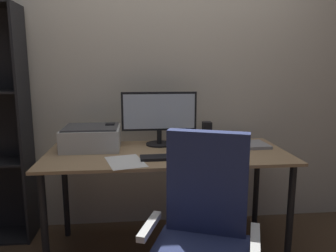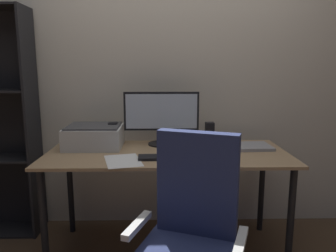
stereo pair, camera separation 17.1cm
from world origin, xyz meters
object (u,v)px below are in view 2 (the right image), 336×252
at_px(desk, 167,163).
at_px(keyboard, 161,157).
at_px(coffee_mug, 175,143).
at_px(monitor, 161,114).
at_px(laptop, 248,146).
at_px(printer, 94,136).
at_px(mouse, 199,155).
at_px(office_chair, 189,252).
at_px(speaker_left, 113,134).
at_px(speaker_right, 210,134).

relative_size(desk, keyboard, 5.69).
bearing_deg(coffee_mug, monitor, 116.62).
height_order(monitor, coffee_mug, monitor).
bearing_deg(coffee_mug, laptop, 7.42).
bearing_deg(printer, mouse, -22.56).
bearing_deg(keyboard, laptop, 20.35).
height_order(keyboard, office_chair, office_chair).
bearing_deg(mouse, monitor, 106.98).
height_order(monitor, speaker_left, monitor).
distance_m(coffee_mug, office_chair, 0.86).
height_order(desk, coffee_mug, coffee_mug).
relative_size(desk, coffee_mug, 15.42).
bearing_deg(coffee_mug, printer, 168.03).
bearing_deg(monitor, office_chair, -82.47).
relative_size(coffee_mug, speaker_left, 0.63).
relative_size(desk, monitor, 2.98).
xyz_separation_m(laptop, speaker_left, (-0.98, 0.10, 0.07)).
bearing_deg(office_chair, monitor, 118.20).
height_order(desk, mouse, mouse).
relative_size(coffee_mug, printer, 0.27).
xyz_separation_m(desk, monitor, (-0.04, 0.21, 0.31)).
relative_size(desk, speaker_left, 9.70).
distance_m(keyboard, speaker_right, 0.52).
xyz_separation_m(printer, office_chair, (0.62, -0.91, -0.36)).
bearing_deg(coffee_mug, keyboard, -116.10).
bearing_deg(office_chair, speaker_right, 97.21).
relative_size(laptop, speaker_right, 1.88).
bearing_deg(printer, keyboard, -33.01).
bearing_deg(laptop, speaker_right, 155.58).
bearing_deg(desk, coffee_mug, 30.37).
xyz_separation_m(monitor, coffee_mug, (0.09, -0.18, -0.18)).
bearing_deg(monitor, desk, -79.62).
bearing_deg(keyboard, speaker_right, 42.89).
bearing_deg(desk, laptop, 9.69).
xyz_separation_m(mouse, office_chair, (-0.11, -0.61, -0.30)).
height_order(mouse, speaker_left, speaker_left).
xyz_separation_m(coffee_mug, speaker_left, (-0.45, 0.17, 0.03)).
height_order(keyboard, laptop, laptop).
relative_size(coffee_mug, office_chair, 0.11).
height_order(monitor, keyboard, monitor).
xyz_separation_m(desk, mouse, (0.20, -0.15, 0.10)).
distance_m(coffee_mug, printer, 0.59).
height_order(speaker_left, printer, speaker_left).
bearing_deg(laptop, desk, -173.39).
height_order(mouse, coffee_mug, coffee_mug).
bearing_deg(speaker_left, printer, -158.91).
bearing_deg(desk, speaker_right, 32.39).
xyz_separation_m(laptop, speaker_right, (-0.26, 0.10, 0.07)).
distance_m(desk, speaker_left, 0.48).
relative_size(coffee_mug, laptop, 0.33).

